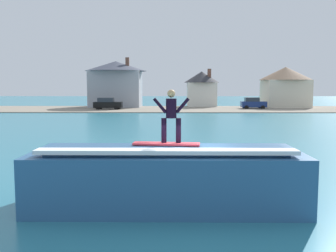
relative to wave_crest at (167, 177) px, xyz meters
name	(u,v)px	position (x,y,z in m)	size (l,w,h in m)	color
ground_plane	(188,206)	(0.67, -0.09, -0.90)	(260.00, 260.00, 0.00)	teal
wave_crest	(167,177)	(0.00, 0.00, 0.00)	(8.15, 3.12, 1.91)	#2A5683
surfboard	(166,144)	(-0.01, -0.14, 1.04)	(2.05, 0.66, 0.06)	#D8333F
surfer	(171,113)	(0.14, -0.07, 1.96)	(1.11, 0.32, 1.60)	black
shoreline_bank	(176,109)	(0.67, 49.56, -0.85)	(120.00, 16.61, 0.10)	gray
car_near_shore	(107,104)	(-9.90, 48.30, 0.05)	(4.35, 2.05, 1.86)	black
car_far_shore	(253,103)	(13.03, 50.25, 0.04)	(3.95, 2.05, 1.86)	navy
house_with_chimney	(116,82)	(-9.62, 55.78, 3.52)	(10.59, 10.59, 8.48)	#9EA3AD
house_gabled_white	(285,85)	(19.42, 55.09, 2.91)	(8.92, 8.92, 6.90)	beige
house_small_cottage	(202,87)	(5.34, 57.32, 2.61)	(6.25, 6.25, 6.66)	silver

